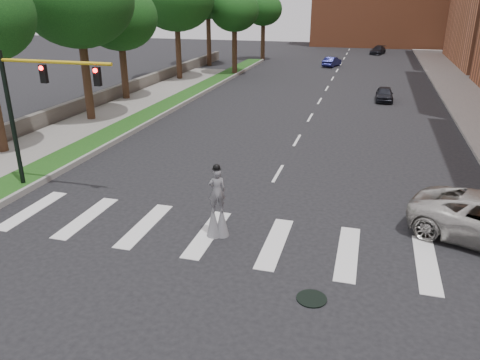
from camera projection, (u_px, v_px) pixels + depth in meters
The scene contains 14 objects.
ground_plane at pixel (233, 252), 16.27m from camera, with size 160.00×160.00×0.00m, color black.
grass_median at pixel (165, 107), 37.02m from camera, with size 2.00×60.00×0.25m, color #174112.
median_curb at pixel (177, 107), 36.75m from camera, with size 0.20×60.00×0.28m, color gray.
sidewalk_left at pixel (53, 139), 28.82m from camera, with size 4.00×60.00×0.18m, color slate.
stone_wall at pixel (115, 93), 40.03m from camera, with size 0.50×56.00×1.10m, color #555049.
manhole at pixel (312, 299), 13.72m from camera, with size 0.90×0.90×0.04m, color black.
traffic_signal at pixel (32, 100), 19.88m from camera, with size 5.30×0.23×6.20m.
stilt_performer at pixel (217, 209), 16.96m from camera, with size 0.81×0.65×2.83m.
car_near at pixel (384, 94), 39.36m from camera, with size 1.39×3.45×1.18m, color black.
car_mid at pixel (332, 62), 58.60m from camera, with size 1.27×3.63×1.20m, color #15174B.
car_far at pixel (378, 50), 71.01m from camera, with size 1.66×4.08×1.18m, color black.
tree_3 at pixel (119, 18), 37.45m from camera, with size 6.13×6.13×9.29m.
tree_6 at pixel (234, 11), 49.99m from camera, with size 5.24×5.24×9.08m.
tree_7 at pixel (263, 10), 62.33m from camera, with size 5.02×5.02×8.76m.
Camera 1 is at (4.06, -13.62, 8.30)m, focal length 35.00 mm.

